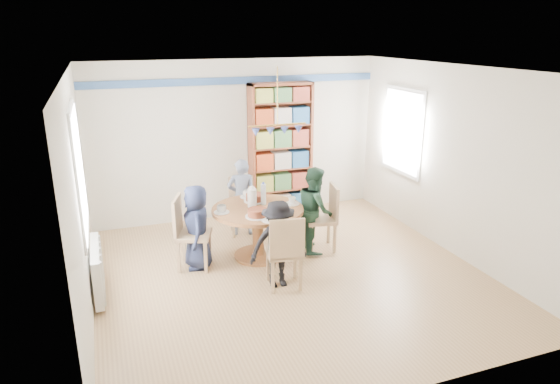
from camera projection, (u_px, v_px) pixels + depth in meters
name	position (u px, v px, depth m)	size (l,w,h in m)	color
ground	(290.00, 275.00, 6.72)	(5.00, 5.00, 0.00)	tan
room_shell	(251.00, 143.00, 6.90)	(5.00, 5.00, 5.00)	white
radiator	(97.00, 270.00, 6.09)	(0.12, 1.00, 0.60)	silver
dining_table	(258.00, 221.00, 7.09)	(1.30, 1.30, 0.75)	olive
chair_left	(187.00, 229.00, 6.77)	(0.58, 0.58, 1.02)	tan
chair_right	(326.00, 214.00, 7.38)	(0.51, 0.51, 0.99)	tan
chair_far	(242.00, 202.00, 8.02)	(0.47, 0.47, 0.91)	tan
chair_near	(285.00, 249.00, 6.20)	(0.50, 0.50, 0.99)	tan
person_left	(197.00, 227.00, 6.78)	(0.58, 0.38, 1.18)	#191F38
person_right	(315.00, 209.00, 7.31)	(0.62, 0.48, 1.28)	#1A3524
person_far	(242.00, 197.00, 7.89)	(0.45, 0.30, 1.25)	gray
person_near	(278.00, 244.00, 6.27)	(0.74, 0.43, 1.15)	black
bookshelf	(280.00, 151.00, 8.70)	(1.10, 0.33, 2.31)	maroon
tableware	(255.00, 203.00, 7.02)	(1.26, 1.26, 0.33)	white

